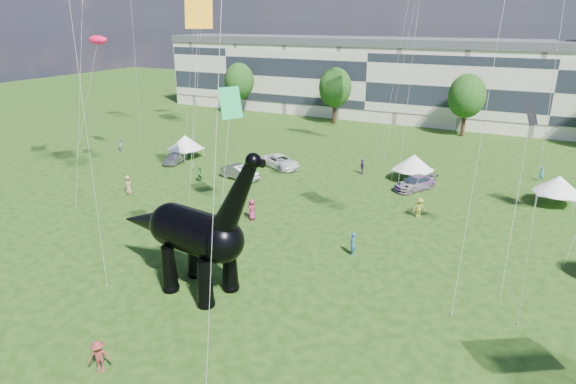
% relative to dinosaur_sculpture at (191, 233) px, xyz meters
% --- Properties ---
extents(ground, '(220.00, 220.00, 0.00)m').
position_rel_dinosaur_sculpture_xyz_m(ground, '(1.14, -1.64, -3.81)').
color(ground, '#16330C').
rests_on(ground, ground).
extents(terrace_row, '(78.00, 11.00, 12.00)m').
position_rel_dinosaur_sculpture_xyz_m(terrace_row, '(-6.86, 60.36, 2.19)').
color(terrace_row, beige).
rests_on(terrace_row, ground).
extents(tree_far_left, '(5.20, 5.20, 9.44)m').
position_rel_dinosaur_sculpture_xyz_m(tree_far_left, '(-28.86, 51.36, 2.49)').
color(tree_far_left, '#382314').
rests_on(tree_far_left, ground).
extents(tree_mid_left, '(5.20, 5.20, 9.44)m').
position_rel_dinosaur_sculpture_xyz_m(tree_mid_left, '(-10.86, 51.36, 2.49)').
color(tree_mid_left, '#382314').
rests_on(tree_mid_left, ground).
extents(tree_mid_right, '(5.20, 5.20, 9.44)m').
position_rel_dinosaur_sculpture_xyz_m(tree_mid_right, '(9.14, 51.36, 2.49)').
color(tree_mid_right, '#382314').
rests_on(tree_mid_right, ground).
extents(dinosaur_sculpture, '(12.39, 3.96, 10.08)m').
position_rel_dinosaur_sculpture_xyz_m(dinosaur_sculpture, '(0.00, 0.00, 0.00)').
color(dinosaur_sculpture, black).
rests_on(dinosaur_sculpture, ground).
extents(car_silver, '(2.29, 4.20, 1.36)m').
position_rel_dinosaur_sculpture_xyz_m(car_silver, '(-19.24, 21.56, -3.13)').
color(car_silver, silver).
rests_on(car_silver, ground).
extents(car_grey, '(4.69, 2.33, 1.48)m').
position_rel_dinosaur_sculpture_xyz_m(car_grey, '(-9.10, 19.93, -3.07)').
color(car_grey, slate).
rests_on(car_grey, ground).
extents(car_white, '(5.79, 4.53, 1.46)m').
position_rel_dinosaur_sculpture_xyz_m(car_white, '(-7.21, 25.54, -3.07)').
color(car_white, white).
rests_on(car_white, ground).
extents(car_dark, '(4.09, 5.15, 1.40)m').
position_rel_dinosaur_sculpture_xyz_m(car_dark, '(8.30, 24.99, -3.11)').
color(car_dark, '#595960').
rests_on(car_dark, ground).
extents(gazebo_near, '(5.10, 5.10, 2.87)m').
position_rel_dinosaur_sculpture_xyz_m(gazebo_near, '(7.40, 27.72, -1.79)').
color(gazebo_near, silver).
rests_on(gazebo_near, ground).
extents(gazebo_far, '(4.20, 4.20, 2.83)m').
position_rel_dinosaur_sculpture_xyz_m(gazebo_far, '(20.79, 26.59, -1.82)').
color(gazebo_far, white).
rests_on(gazebo_far, ground).
extents(gazebo_left, '(4.84, 4.84, 2.85)m').
position_rel_dinosaur_sculpture_xyz_m(gazebo_left, '(-19.39, 23.90, -1.80)').
color(gazebo_left, white).
rests_on(gazebo_left, ground).
extents(visitors, '(49.34, 43.07, 1.87)m').
position_rel_dinosaur_sculpture_xyz_m(visitors, '(-3.47, 13.49, -2.93)').
color(visitors, '#245185').
rests_on(visitors, ground).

